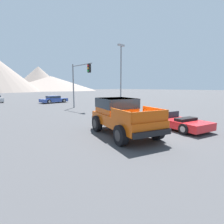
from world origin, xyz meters
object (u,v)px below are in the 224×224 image
(parked_car_blue, at_px, (54,99))
(street_lamp_post, at_px, (121,71))
(orange_pickup_truck, at_px, (121,114))
(traffic_light_main, at_px, (80,77))
(red_convertible_car, at_px, (176,122))

(parked_car_blue, xyz_separation_m, street_lamp_post, (2.29, -13.37, 3.81))
(orange_pickup_truck, xyz_separation_m, parked_car_blue, (5.15, 20.98, -0.52))
(orange_pickup_truck, height_order, traffic_light_main, traffic_light_main)
(parked_car_blue, distance_m, traffic_light_main, 10.35)
(orange_pickup_truck, distance_m, street_lamp_post, 11.14)
(parked_car_blue, bearing_deg, street_lamp_post, 2.06)
(orange_pickup_truck, height_order, parked_car_blue, orange_pickup_truck)
(traffic_light_main, bearing_deg, orange_pickup_truck, -20.74)
(parked_car_blue, relative_size, traffic_light_main, 0.85)
(parked_car_blue, xyz_separation_m, traffic_light_main, (-0.92, -9.82, 3.16))
(orange_pickup_truck, bearing_deg, parked_car_blue, 91.52)
(red_convertible_car, distance_m, parked_car_blue, 22.45)
(red_convertible_car, relative_size, street_lamp_post, 0.60)
(red_convertible_car, bearing_deg, traffic_light_main, 98.48)
(traffic_light_main, xyz_separation_m, street_lamp_post, (3.21, -3.55, 0.64))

